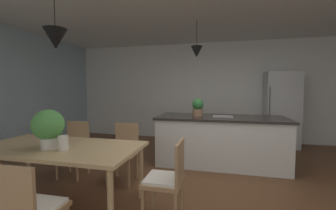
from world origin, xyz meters
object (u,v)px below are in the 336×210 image
(kitchen_island, at_px, (220,140))
(refrigerator, at_px, (281,110))
(vase_on_dining_table, at_px, (63,143))
(chair_kitchen_end, at_px, (168,178))
(potted_plant_on_island, at_px, (198,107))
(chair_far_left, at_px, (74,147))
(potted_plant_on_table, at_px, (48,126))
(dining_table, at_px, (59,151))
(chair_far_right, at_px, (124,150))
(chair_near_right, at_px, (28,210))

(kitchen_island, xyz_separation_m, refrigerator, (1.46, 1.67, 0.46))
(vase_on_dining_table, bearing_deg, chair_kitchen_end, 7.00)
(refrigerator, bearing_deg, potted_plant_on_island, -138.33)
(refrigerator, bearing_deg, chair_far_left, -143.49)
(chair_kitchen_end, bearing_deg, chair_far_left, 154.45)
(chair_kitchen_end, bearing_deg, refrigerator, 61.26)
(chair_far_left, relative_size, vase_on_dining_table, 5.30)
(vase_on_dining_table, bearing_deg, refrigerator, 50.19)
(chair_kitchen_end, xyz_separation_m, potted_plant_on_table, (-1.36, -0.13, 0.52))
(vase_on_dining_table, bearing_deg, potted_plant_on_island, 58.91)
(dining_table, xyz_separation_m, vase_on_dining_table, (0.18, -0.14, 0.15))
(chair_far_right, bearing_deg, refrigerator, 43.92)
(chair_far_right, relative_size, kitchen_island, 0.37)
(kitchen_island, xyz_separation_m, vase_on_dining_table, (-1.69, -2.10, 0.35))
(chair_kitchen_end, relative_size, potted_plant_on_table, 1.94)
(chair_far_left, bearing_deg, potted_plant_on_island, 30.59)
(chair_near_right, bearing_deg, vase_on_dining_table, 109.89)
(dining_table, relative_size, chair_far_left, 2.22)
(refrigerator, height_order, vase_on_dining_table, refrigerator)
(dining_table, height_order, chair_far_right, chair_far_right)
(chair_kitchen_end, height_order, potted_plant_on_island, potted_plant_on_island)
(chair_near_right, bearing_deg, refrigerator, 57.17)
(refrigerator, bearing_deg, chair_far_right, -136.08)
(dining_table, distance_m, vase_on_dining_table, 0.27)
(chair_far_left, distance_m, refrigerator, 4.71)
(chair_near_right, height_order, potted_plant_on_island, potted_plant_on_island)
(dining_table, height_order, chair_far_left, chair_far_left)
(chair_far_right, distance_m, chair_kitchen_end, 1.24)
(kitchen_island, height_order, vase_on_dining_table, kitchen_island)
(dining_table, bearing_deg, potted_plant_on_table, -100.15)
(refrigerator, distance_m, potted_plant_on_table, 5.04)
(dining_table, relative_size, potted_plant_on_island, 5.75)
(kitchen_island, bearing_deg, chair_near_right, -117.09)
(chair_far_right, xyz_separation_m, potted_plant_on_island, (1.02, 1.12, 0.60))
(chair_far_right, bearing_deg, potted_plant_on_table, -115.04)
(dining_table, distance_m, chair_far_left, 0.97)
(potted_plant_on_table, bearing_deg, potted_plant_on_island, 54.85)
(potted_plant_on_table, bearing_deg, refrigerator, 48.32)
(chair_near_right, relative_size, refrigerator, 0.47)
(chair_far_left, xyz_separation_m, vase_on_dining_table, (0.62, -0.99, 0.34))
(potted_plant_on_island, distance_m, potted_plant_on_table, 2.56)
(chair_kitchen_end, distance_m, potted_plant_on_table, 1.46)
(kitchen_island, distance_m, potted_plant_on_island, 0.74)
(dining_table, relative_size, kitchen_island, 0.82)
(chair_far_left, relative_size, refrigerator, 0.47)
(dining_table, distance_m, kitchen_island, 2.72)
(chair_near_right, bearing_deg, chair_far_right, 90.09)
(chair_far_right, height_order, chair_kitchen_end, same)
(chair_far_left, bearing_deg, chair_far_right, 0.01)
(dining_table, distance_m, chair_far_right, 0.97)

